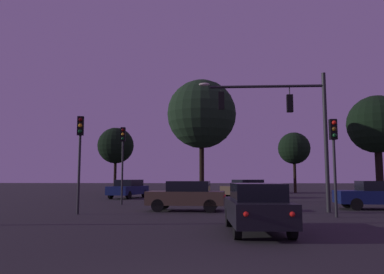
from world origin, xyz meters
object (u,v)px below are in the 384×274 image
object	(u,v)px
traffic_light_corner_right	(334,147)
car_crossing_right	(381,194)
tree_left_far	(116,146)
traffic_signal_mast_arm	(289,117)
traffic_light_median	(80,145)
tree_right_cluster	(294,148)
car_far_lane	(128,188)
car_crossing_left	(187,195)
tree_behind_sign	(377,125)
car_parked_lot	(247,188)
car_nearside_lane	(257,207)
traffic_light_corner_left	(123,150)
tree_center_horizon	(202,114)

from	to	relation	value
traffic_light_corner_right	car_crossing_right	size ratio (longest dim) A/B	0.90
tree_left_far	traffic_signal_mast_arm	bearing A→B (deg)	-55.79
traffic_light_median	tree_right_cluster	distance (m)	29.68
car_far_lane	tree_left_far	size ratio (longest dim) A/B	0.65
car_crossing_left	tree_behind_sign	size ratio (longest dim) A/B	0.53
car_crossing_right	car_parked_lot	xyz separation A→B (m)	(-6.19, 10.89, -0.00)
car_nearside_lane	tree_right_cluster	world-z (taller)	tree_right_cluster
traffic_signal_mast_arm	car_crossing_right	bearing A→B (deg)	19.99
car_parked_lot	car_crossing_right	bearing A→B (deg)	-60.38
traffic_light_corner_right	tree_behind_sign	bearing A→B (deg)	59.18
car_parked_lot	tree_left_far	bearing A→B (deg)	147.47
traffic_light_corner_left	tree_left_far	bearing A→B (deg)	106.34
traffic_signal_mast_arm	tree_center_horizon	xyz separation A→B (m)	(-4.63, 7.16, 1.40)
tree_center_horizon	car_crossing_right	bearing A→B (deg)	-28.38
car_crossing_right	tree_center_horizon	world-z (taller)	tree_center_horizon
car_nearside_lane	car_crossing_right	size ratio (longest dim) A/B	0.91
tree_behind_sign	tree_right_cluster	size ratio (longest dim) A/B	1.14
car_parked_lot	traffic_signal_mast_arm	bearing A→B (deg)	-85.34
traffic_light_corner_right	car_nearside_lane	size ratio (longest dim) A/B	0.99
traffic_light_corner_left	tree_left_far	world-z (taller)	tree_left_far
tree_center_horizon	car_far_lane	bearing A→B (deg)	142.50
car_far_lane	tree_center_horizon	bearing A→B (deg)	-37.50
car_far_lane	tree_center_horizon	distance (m)	9.53
traffic_signal_mast_arm	traffic_light_corner_left	world-z (taller)	traffic_signal_mast_arm
traffic_signal_mast_arm	tree_left_far	distance (m)	25.84
traffic_light_corner_left	car_crossing_right	bearing A→B (deg)	-10.10
tree_left_far	tree_center_horizon	bearing A→B (deg)	-55.14
tree_right_cluster	tree_left_far	bearing A→B (deg)	-173.40
traffic_signal_mast_arm	car_far_lane	xyz separation A→B (m)	(-10.88, 11.95, -3.96)
car_crossing_left	tree_center_horizon	distance (m)	8.67
traffic_light_corner_right	car_far_lane	world-z (taller)	traffic_light_corner_right
car_crossing_right	tree_right_cluster	distance (m)	22.18
traffic_light_corner_right	car_parked_lot	world-z (taller)	traffic_light_corner_right
tree_behind_sign	tree_left_far	distance (m)	25.88
traffic_light_median	car_crossing_left	world-z (taller)	traffic_light_median
traffic_light_median	traffic_light_corner_left	bearing A→B (deg)	85.03
car_crossing_left	tree_behind_sign	distance (m)	16.63
car_crossing_right	tree_behind_sign	bearing A→B (deg)	66.84
traffic_light_corner_right	traffic_signal_mast_arm	bearing A→B (deg)	121.88
traffic_light_corner_left	tree_behind_sign	world-z (taller)	tree_behind_sign
traffic_signal_mast_arm	tree_behind_sign	size ratio (longest dim) A/B	0.91
traffic_signal_mast_arm	car_nearside_lane	world-z (taller)	traffic_signal_mast_arm
traffic_signal_mast_arm	tree_right_cluster	bearing A→B (deg)	77.43
tree_right_cluster	car_crossing_right	bearing A→B (deg)	-90.32
car_nearside_lane	car_far_lane	distance (m)	20.70
car_nearside_lane	tree_left_far	xyz separation A→B (m)	(-12.05, 28.33, 4.38)
tree_center_horizon	car_nearside_lane	bearing A→B (deg)	-81.32
traffic_light_corner_right	car_crossing_right	bearing A→B (deg)	48.56
car_crossing_right	car_parked_lot	distance (m)	12.53
tree_left_far	tree_center_horizon	xyz separation A→B (m)	(9.90, -14.21, 0.98)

